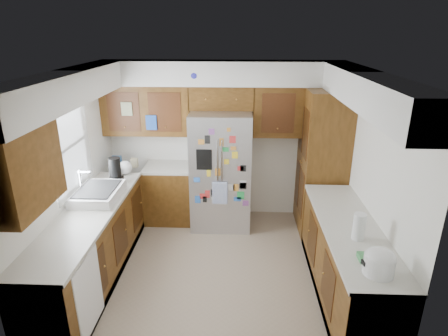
{
  "coord_description": "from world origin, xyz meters",
  "views": [
    {
      "loc": [
        0.27,
        -4.12,
        2.94
      ],
      "look_at": [
        0.08,
        0.35,
        1.26
      ],
      "focal_mm": 30.0,
      "sensor_mm": 36.0,
      "label": 1
    }
  ],
  "objects_px": {
    "paper_towel": "(359,227)",
    "fridge": "(221,170)",
    "pantry": "(322,162)",
    "rice_cooker": "(379,262)"
  },
  "relations": [
    {
      "from": "rice_cooker",
      "to": "paper_towel",
      "type": "xyz_separation_m",
      "value": [
        -0.01,
        0.57,
        0.02
      ]
    },
    {
      "from": "pantry",
      "to": "rice_cooker",
      "type": "relative_size",
      "value": 7.74
    },
    {
      "from": "pantry",
      "to": "paper_towel",
      "type": "bearing_deg",
      "value": -90.3
    },
    {
      "from": "fridge",
      "to": "pantry",
      "type": "bearing_deg",
      "value": -2.05
    },
    {
      "from": "pantry",
      "to": "fridge",
      "type": "xyz_separation_m",
      "value": [
        -1.5,
        0.05,
        -0.17
      ]
    },
    {
      "from": "paper_towel",
      "to": "rice_cooker",
      "type": "bearing_deg",
      "value": -89.07
    },
    {
      "from": "rice_cooker",
      "to": "paper_towel",
      "type": "bearing_deg",
      "value": 90.93
    },
    {
      "from": "fridge",
      "to": "rice_cooker",
      "type": "distance_m",
      "value": 2.94
    },
    {
      "from": "paper_towel",
      "to": "fridge",
      "type": "bearing_deg",
      "value": 127.32
    },
    {
      "from": "pantry",
      "to": "rice_cooker",
      "type": "height_order",
      "value": "pantry"
    }
  ]
}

